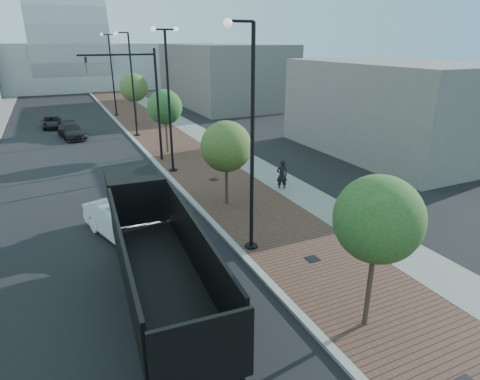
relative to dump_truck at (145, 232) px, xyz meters
name	(u,v)px	position (x,y,z in m)	size (l,w,h in m)	color
sidewalk	(153,122)	(7.19, 29.11, -1.27)	(7.00, 140.00, 0.12)	#4C2D23
concrete_strip	(177,120)	(9.89, 29.11, -1.27)	(2.40, 140.00, 0.13)	slate
curb	(120,125)	(3.69, 29.11, -1.26)	(0.30, 140.00, 0.14)	gray
dump_truck	(145,232)	(0.00, 0.00, 0.00)	(3.13, 13.44, 3.16)	black
white_sedan	(124,221)	(-0.44, 2.49, -0.51)	(1.75, 5.02, 1.65)	white
dark_car_mid	(52,122)	(-2.85, 31.01, -0.77)	(1.88, 4.08, 1.13)	black
dark_car_far	(72,131)	(-1.28, 25.02, -0.66)	(1.88, 4.63, 1.34)	black
pedestrian	(282,175)	(9.23, 4.92, -0.40)	(0.68, 0.45, 1.87)	black
streetlight_1	(250,152)	(4.18, -0.89, 3.01)	(1.44, 0.56, 9.21)	black
streetlight_2	(169,101)	(4.29, 11.11, 3.49)	(1.72, 0.56, 9.28)	black
streetlight_3	(132,89)	(4.18, 23.11, 3.01)	(1.44, 0.56, 9.21)	black
streetlight_4	(112,74)	(4.29, 35.11, 3.49)	(1.72, 0.56, 9.28)	black
traffic_mast	(145,94)	(3.39, 14.11, 3.65)	(5.09, 0.20, 8.00)	black
tree_0	(379,219)	(5.33, -6.86, 2.39)	(2.58, 2.57, 5.02)	#382619
tree_1	(227,146)	(5.33, 4.14, 1.97)	(2.68, 2.68, 4.65)	#382619
tree_2	(165,107)	(5.33, 16.14, 2.32)	(2.67, 2.67, 5.00)	#382619
tree_3	(134,88)	(5.33, 28.14, 2.63)	(2.84, 2.84, 5.39)	#382619
convention_center	(67,54)	(1.69, 74.11, 4.67)	(50.00, 30.00, 50.00)	#AEB5B9
commercial_block_ne	(222,75)	(19.69, 39.11, 2.67)	(12.00, 22.00, 8.00)	#66605C
commercial_block_e	(393,108)	(21.69, 9.11, 2.17)	(10.00, 16.00, 7.00)	slate
utility_cover_1	(313,259)	(6.09, -2.89, -1.20)	(0.50, 0.50, 0.02)	black
utility_cover_2	(214,179)	(6.09, 8.11, -1.20)	(0.50, 0.50, 0.02)	black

